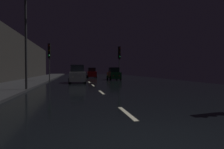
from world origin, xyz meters
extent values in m
cube|color=black|center=(0.00, 24.50, -0.01)|extent=(27.02, 84.00, 0.02)
cube|color=#28282B|center=(-7.31, 24.50, 0.07)|extent=(4.40, 84.00, 0.15)
cube|color=#2D2B28|center=(-9.91, 21.00, 3.38)|extent=(0.80, 63.00, 6.77)
cube|color=beige|center=(0.00, 3.00, 0.01)|extent=(0.16, 2.20, 0.01)
cube|color=beige|center=(0.00, 9.47, 0.01)|extent=(0.16, 2.20, 0.01)
cube|color=beige|center=(0.00, 15.44, 0.01)|extent=(0.16, 2.20, 0.01)
cube|color=beige|center=(0.00, 20.43, 0.01)|extent=(0.16, 2.20, 0.01)
cylinder|color=#38383A|center=(5.01, 25.37, 1.61)|extent=(0.12, 0.12, 3.23)
cube|color=black|center=(5.01, 25.37, 4.18)|extent=(0.37, 0.40, 1.90)
sphere|color=black|center=(5.05, 25.19, 4.81)|extent=(0.22, 0.22, 0.22)
sphere|color=black|center=(5.05, 25.19, 4.18)|extent=(0.22, 0.22, 0.22)
sphere|color=#19D84C|center=(5.05, 25.19, 3.54)|extent=(0.22, 0.22, 0.22)
cylinder|color=#38383A|center=(-5.01, 22.83, 1.54)|extent=(0.12, 0.12, 3.08)
cube|color=black|center=(-5.01, 22.83, 4.03)|extent=(0.35, 0.38, 1.90)
sphere|color=black|center=(-5.03, 22.65, 4.67)|extent=(0.22, 0.22, 0.22)
sphere|color=black|center=(-5.03, 22.65, 4.03)|extent=(0.22, 0.22, 0.22)
sphere|color=#19D84C|center=(-5.03, 22.65, 3.40)|extent=(0.22, 0.22, 0.22)
cylinder|color=#2D2D30|center=(-5.21, 11.17, 3.62)|extent=(0.16, 0.16, 7.24)
cube|color=silver|center=(-1.47, 19.69, 0.76)|extent=(1.77, 4.12, 1.08)
cube|color=black|center=(-1.47, 19.83, 1.71)|extent=(1.50, 2.06, 0.82)
cylinder|color=black|center=(-0.61, 18.24, 0.31)|extent=(0.22, 0.63, 0.63)
cylinder|color=black|center=(-2.34, 18.24, 0.31)|extent=(0.22, 0.63, 0.63)
cylinder|color=black|center=(-0.61, 21.13, 0.31)|extent=(0.22, 0.63, 0.63)
cylinder|color=black|center=(-2.34, 21.13, 0.31)|extent=(0.22, 0.63, 0.63)
sphere|color=white|center=(-0.99, 17.67, 0.76)|extent=(0.18, 0.18, 0.18)
sphere|color=white|center=(-1.96, 17.67, 0.76)|extent=(0.18, 0.18, 0.18)
sphere|color=red|center=(-0.99, 21.70, 0.76)|extent=(0.18, 0.18, 0.18)
sphere|color=red|center=(-1.96, 21.70, 0.76)|extent=(0.18, 0.18, 0.18)
cube|color=#0F3819|center=(4.21, 25.67, 0.68)|extent=(1.59, 3.70, 0.97)
cube|color=black|center=(4.21, 25.54, 1.54)|extent=(1.35, 1.85, 0.74)
cylinder|color=black|center=(3.43, 26.97, 0.28)|extent=(0.19, 0.56, 0.56)
cylinder|color=black|center=(4.99, 26.97, 0.28)|extent=(0.19, 0.56, 0.56)
cylinder|color=black|center=(3.43, 24.37, 0.28)|extent=(0.19, 0.56, 0.56)
cylinder|color=black|center=(4.99, 24.37, 0.28)|extent=(0.19, 0.56, 0.56)
sphere|color=slate|center=(3.77, 27.49, 0.68)|extent=(0.16, 0.16, 0.16)
sphere|color=slate|center=(4.65, 27.49, 0.68)|extent=(0.16, 0.16, 0.16)
sphere|color=red|center=(3.77, 23.86, 0.68)|extent=(0.16, 0.16, 0.16)
sphere|color=red|center=(4.65, 23.86, 0.68)|extent=(0.16, 0.16, 0.16)
cube|color=maroon|center=(1.51, 34.06, 0.70)|extent=(1.62, 3.79, 0.99)
cube|color=black|center=(1.51, 33.92, 1.57)|extent=(1.38, 1.89, 0.76)
cylinder|color=black|center=(0.72, 35.39, 0.29)|extent=(0.20, 0.58, 0.58)
cylinder|color=black|center=(2.31, 35.39, 0.29)|extent=(0.20, 0.58, 0.58)
cylinder|color=black|center=(0.72, 32.73, 0.29)|extent=(0.20, 0.58, 0.58)
cylinder|color=black|center=(2.31, 32.73, 0.29)|extent=(0.20, 0.58, 0.58)
sphere|color=slate|center=(1.07, 35.92, 0.70)|extent=(0.16, 0.16, 0.16)
sphere|color=slate|center=(1.96, 35.92, 0.70)|extent=(0.16, 0.16, 0.16)
sphere|color=red|center=(1.07, 32.20, 0.70)|extent=(0.16, 0.16, 0.16)
sphere|color=red|center=(1.96, 32.20, 0.70)|extent=(0.16, 0.16, 0.16)
camera|label=1|loc=(-1.84, -3.58, 1.55)|focal=30.93mm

